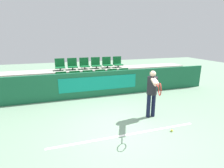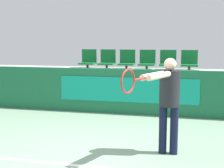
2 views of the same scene
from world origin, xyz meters
The scene contains 18 objects.
ground_plane centered at (0.00, 0.00, 0.00)m, with size 30.00×30.00×0.00m, color gray.
court_baseline centered at (0.00, -0.26, 0.00)m, with size 4.26×0.08×0.01m.
barrier_wall centered at (0.00, 3.14, 0.57)m, with size 11.22×0.14×1.13m.
bleacher_tier_front centered at (0.00, 3.74, 0.25)m, with size 10.82×1.04×0.49m.
bleacher_tier_middle centered at (0.00, 4.78, 0.49)m, with size 10.82×1.04×0.98m.
stadium_chair_0 centered at (-1.54, 3.87, 0.73)m, with size 0.48×0.43×0.58m.
stadium_chair_1 centered at (-0.93, 3.87, 0.73)m, with size 0.48×0.43×0.58m.
stadium_chair_2 centered at (-0.31, 3.87, 0.73)m, with size 0.48×0.43×0.58m.
stadium_chair_3 centered at (0.31, 3.87, 0.73)m, with size 0.48×0.43×0.58m.
stadium_chair_4 centered at (0.93, 3.87, 0.73)m, with size 0.48×0.43×0.58m.
stadium_chair_5 centered at (1.54, 3.87, 0.73)m, with size 0.48×0.43×0.58m.
stadium_chair_6 centered at (-1.54, 4.91, 1.22)m, with size 0.48×0.43×0.58m.
stadium_chair_7 centered at (-0.93, 4.91, 1.22)m, with size 0.48×0.43×0.58m.
stadium_chair_8 centered at (-0.31, 4.91, 1.22)m, with size 0.48×0.43×0.58m.
stadium_chair_9 centered at (0.31, 4.91, 1.22)m, with size 0.48×0.43×0.58m.
stadium_chair_10 centered at (0.93, 4.91, 1.22)m, with size 0.48×0.43×0.58m.
stadium_chair_11 centered at (1.54, 4.91, 1.22)m, with size 0.48×0.43×0.58m.
tennis_player centered at (1.16, 0.49, 0.97)m, with size 0.71×1.47×1.57m.
Camera 2 is at (1.41, -4.45, 1.86)m, focal length 50.00 mm.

